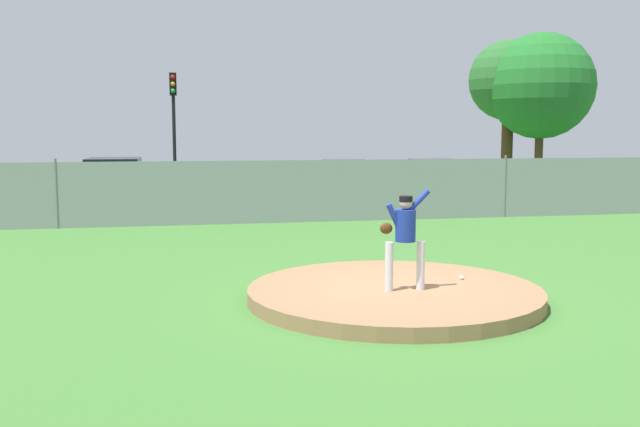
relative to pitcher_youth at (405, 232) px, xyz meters
The scene contains 13 objects.
ground_plane 6.35m from the pitcher_youth, 90.77° to the left, with size 80.00×80.00×0.00m, color #427A33.
asphalt_strip 14.79m from the pitcher_youth, 90.33° to the left, with size 44.00×7.00×0.01m, color #2B2B2D.
pitchers_mound 1.07m from the pitcher_youth, 109.13° to the left, with size 4.76×4.76×0.22m, color #99704C.
pitcher_youth is the anchor object (origin of this frame).
baseball 1.62m from the pitcher_youth, 25.49° to the left, with size 0.07×0.07×0.07m, color white.
chainlink_fence 10.25m from the pitcher_youth, 90.47° to the left, with size 33.78×0.07×1.96m.
parked_car_teal 15.84m from the pitcher_youth, 110.90° to the left, with size 1.99×4.07×1.79m.
parked_car_slate 16.08m from the pitcher_youth, 67.18° to the left, with size 1.95×4.81×1.64m.
parked_car_burgundy 14.76m from the pitcher_youth, 79.79° to the left, with size 1.95×4.37×1.65m.
traffic_cone_orange 17.47m from the pitcher_youth, 58.84° to the left, with size 0.40×0.40×0.55m.
traffic_light_near 19.42m from the pitcher_youth, 100.78° to the left, with size 0.28×0.46×5.03m.
tree_tall_centre 28.10m from the pitcher_youth, 60.87° to the left, with size 4.17×4.17×7.43m.
tree_broad_right 27.56m from the pitcher_youth, 57.47° to the left, with size 5.36×5.36×7.66m.
Camera 1 is at (-3.38, -10.81, 2.75)m, focal length 39.86 mm.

